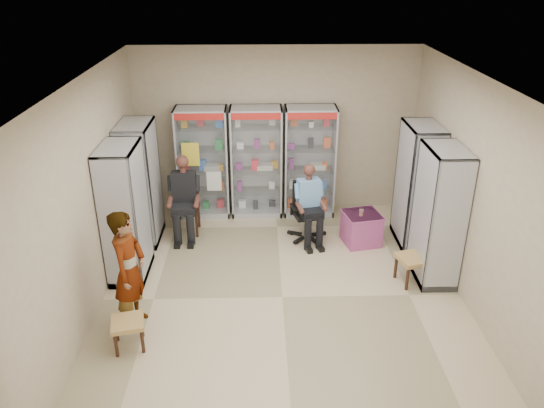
{
  "coord_description": "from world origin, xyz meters",
  "views": [
    {
      "loc": [
        -0.31,
        -6.18,
        4.29
      ],
      "look_at": [
        -0.13,
        0.7,
        1.12
      ],
      "focal_mm": 35.0,
      "sensor_mm": 36.0,
      "label": 1
    }
  ],
  "objects_px": {
    "pink_trunk": "(361,228)",
    "wooden_chair": "(186,207)",
    "cabinet_left_near": "(125,213)",
    "office_chair": "(307,211)",
    "cabinet_left_far": "(140,183)",
    "woven_stool_a": "(412,269)",
    "cabinet_right_far": "(417,185)",
    "cabinet_back_mid": "(256,162)",
    "seated_shopkeeper": "(308,205)",
    "woven_stool_b": "(129,333)",
    "cabinet_back_left": "(203,163)",
    "cabinet_right_near": "(438,215)",
    "standing_man": "(129,270)",
    "cabinet_back_right": "(309,162)"
  },
  "relations": [
    {
      "from": "cabinet_left_far",
      "to": "pink_trunk",
      "type": "relative_size",
      "value": 3.62
    },
    {
      "from": "office_chair",
      "to": "standing_man",
      "type": "xyz_separation_m",
      "value": [
        -2.42,
        -2.26,
        0.3
      ]
    },
    {
      "from": "cabinet_left_far",
      "to": "seated_shopkeeper",
      "type": "bearing_deg",
      "value": 87.73
    },
    {
      "from": "cabinet_left_far",
      "to": "seated_shopkeeper",
      "type": "distance_m",
      "value": 2.75
    },
    {
      "from": "wooden_chair",
      "to": "seated_shopkeeper",
      "type": "relative_size",
      "value": 0.74
    },
    {
      "from": "wooden_chair",
      "to": "woven_stool_b",
      "type": "relative_size",
      "value": 2.47
    },
    {
      "from": "cabinet_back_mid",
      "to": "wooden_chair",
      "type": "height_order",
      "value": "cabinet_back_mid"
    },
    {
      "from": "cabinet_right_far",
      "to": "cabinet_right_near",
      "type": "distance_m",
      "value": 1.1
    },
    {
      "from": "cabinet_back_left",
      "to": "standing_man",
      "type": "height_order",
      "value": "cabinet_back_left"
    },
    {
      "from": "cabinet_right_far",
      "to": "cabinet_left_near",
      "type": "height_order",
      "value": "same"
    },
    {
      "from": "cabinet_back_right",
      "to": "cabinet_left_near",
      "type": "height_order",
      "value": "same"
    },
    {
      "from": "cabinet_left_far",
      "to": "woven_stool_a",
      "type": "relative_size",
      "value": 4.76
    },
    {
      "from": "cabinet_left_near",
      "to": "woven_stool_b",
      "type": "height_order",
      "value": "cabinet_left_near"
    },
    {
      "from": "pink_trunk",
      "to": "woven_stool_b",
      "type": "distance_m",
      "value": 4.14
    },
    {
      "from": "cabinet_left_far",
      "to": "wooden_chair",
      "type": "height_order",
      "value": "cabinet_left_far"
    },
    {
      "from": "woven_stool_b",
      "to": "standing_man",
      "type": "xyz_separation_m",
      "value": [
        -0.03,
        0.46,
        0.61
      ]
    },
    {
      "from": "cabinet_left_far",
      "to": "standing_man",
      "type": "height_order",
      "value": "cabinet_left_far"
    },
    {
      "from": "cabinet_right_far",
      "to": "woven_stool_a",
      "type": "distance_m",
      "value": 1.52
    },
    {
      "from": "cabinet_back_right",
      "to": "seated_shopkeeper",
      "type": "bearing_deg",
      "value": -96.09
    },
    {
      "from": "cabinet_back_right",
      "to": "cabinet_back_left",
      "type": "bearing_deg",
      "value": 180.0
    },
    {
      "from": "cabinet_left_near",
      "to": "cabinet_right_near",
      "type": "bearing_deg",
      "value": 87.43
    },
    {
      "from": "cabinet_back_mid",
      "to": "seated_shopkeeper",
      "type": "xyz_separation_m",
      "value": [
        0.84,
        -1.04,
        -0.37
      ]
    },
    {
      "from": "cabinet_left_near",
      "to": "seated_shopkeeper",
      "type": "xyz_separation_m",
      "value": [
        2.72,
        0.99,
        -0.37
      ]
    },
    {
      "from": "cabinet_right_far",
      "to": "office_chair",
      "type": "distance_m",
      "value": 1.82
    },
    {
      "from": "cabinet_right_far",
      "to": "wooden_chair",
      "type": "xyz_separation_m",
      "value": [
        -3.78,
        0.4,
        -0.53
      ]
    },
    {
      "from": "cabinet_right_far",
      "to": "seated_shopkeeper",
      "type": "height_order",
      "value": "cabinet_right_far"
    },
    {
      "from": "cabinet_right_near",
      "to": "standing_man",
      "type": "height_order",
      "value": "cabinet_right_near"
    },
    {
      "from": "cabinet_left_near",
      "to": "office_chair",
      "type": "height_order",
      "value": "cabinet_left_near"
    },
    {
      "from": "cabinet_left_near",
      "to": "wooden_chair",
      "type": "height_order",
      "value": "cabinet_left_near"
    },
    {
      "from": "cabinet_left_near",
      "to": "wooden_chair",
      "type": "bearing_deg",
      "value": 152.39
    },
    {
      "from": "pink_trunk",
      "to": "wooden_chair",
      "type": "bearing_deg",
      "value": 171.11
    },
    {
      "from": "cabinet_right_far",
      "to": "wooden_chair",
      "type": "bearing_deg",
      "value": 83.96
    },
    {
      "from": "seated_shopkeeper",
      "to": "standing_man",
      "type": "distance_m",
      "value": 3.28
    },
    {
      "from": "cabinet_right_near",
      "to": "office_chair",
      "type": "xyz_separation_m",
      "value": [
        -1.74,
        1.24,
        -0.5
      ]
    },
    {
      "from": "cabinet_back_left",
      "to": "pink_trunk",
      "type": "height_order",
      "value": "cabinet_back_left"
    },
    {
      "from": "cabinet_back_left",
      "to": "woven_stool_a",
      "type": "distance_m",
      "value": 4.07
    },
    {
      "from": "office_chair",
      "to": "seated_shopkeeper",
      "type": "relative_size",
      "value": 0.79
    },
    {
      "from": "cabinet_left_far",
      "to": "cabinet_left_near",
      "type": "height_order",
      "value": "same"
    },
    {
      "from": "cabinet_back_mid",
      "to": "cabinet_right_near",
      "type": "height_order",
      "value": "same"
    },
    {
      "from": "seated_shopkeeper",
      "to": "cabinet_right_near",
      "type": "bearing_deg",
      "value": -47.3
    },
    {
      "from": "cabinet_back_right",
      "to": "office_chair",
      "type": "distance_m",
      "value": 1.11
    },
    {
      "from": "cabinet_right_near",
      "to": "cabinet_right_far",
      "type": "bearing_deg",
      "value": 0.0
    },
    {
      "from": "cabinet_back_left",
      "to": "woven_stool_b",
      "type": "relative_size",
      "value": 5.25
    },
    {
      "from": "cabinet_right_near",
      "to": "cabinet_back_right",
      "type": "bearing_deg",
      "value": 36.16
    },
    {
      "from": "cabinet_back_left",
      "to": "standing_man",
      "type": "distance_m",
      "value": 3.32
    },
    {
      "from": "woven_stool_a",
      "to": "cabinet_left_far",
      "type": "bearing_deg",
      "value": 160.59
    },
    {
      "from": "cabinet_left_near",
      "to": "cabinet_left_far",
      "type": "bearing_deg",
      "value": 180.0
    },
    {
      "from": "cabinet_back_left",
      "to": "woven_stool_b",
      "type": "distance_m",
      "value": 3.85
    },
    {
      "from": "wooden_chair",
      "to": "woven_stool_b",
      "type": "distance_m",
      "value": 3.02
    },
    {
      "from": "standing_man",
      "to": "pink_trunk",
      "type": "bearing_deg",
      "value": -46.85
    }
  ]
}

